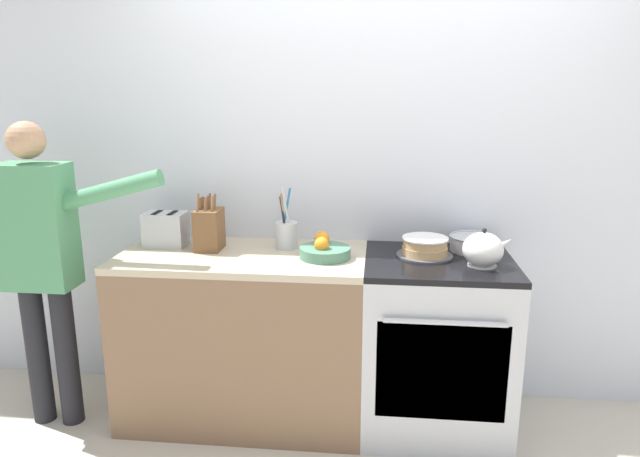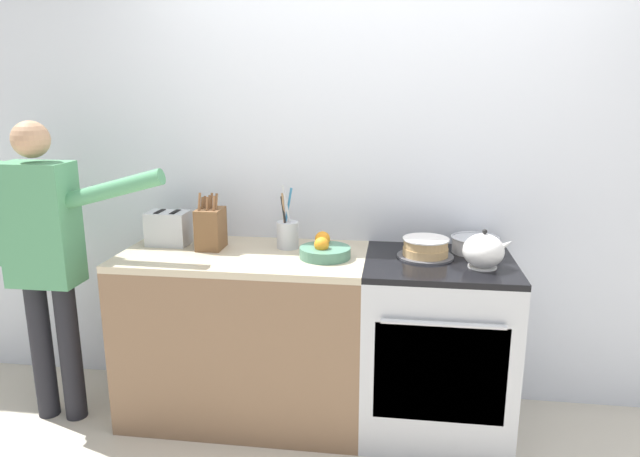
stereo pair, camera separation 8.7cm
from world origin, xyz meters
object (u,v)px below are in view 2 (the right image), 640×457
at_px(mixing_bowl, 475,244).
at_px(person_baker, 45,249).
at_px(knife_block, 211,228).
at_px(layer_cake, 426,248).
at_px(fruit_bowl, 324,250).
at_px(toaster, 168,228).
at_px(tea_kettle, 484,251).
at_px(stove_range, 436,345).
at_px(utensil_crock, 288,233).

xyz_separation_m(mixing_bowl, person_baker, (-2.16, -0.35, -0.01)).
bearing_deg(knife_block, layer_cake, -0.55).
xyz_separation_m(fruit_bowl, toaster, (-0.86, 0.13, 0.05)).
relative_size(tea_kettle, fruit_bowl, 0.92).
bearing_deg(toaster, tea_kettle, -6.70).
bearing_deg(mixing_bowl, knife_block, -175.35).
relative_size(knife_block, toaster, 1.32).
xyz_separation_m(toaster, person_baker, (-0.54, -0.29, -0.06)).
relative_size(stove_range, knife_block, 2.97).
bearing_deg(fruit_bowl, mixing_bowl, 14.31).
bearing_deg(stove_range, knife_block, 177.08).
height_order(knife_block, person_baker, person_baker).
relative_size(toaster, person_baker, 0.15).
height_order(fruit_bowl, toaster, toaster).
height_order(stove_range, knife_block, knife_block).
xyz_separation_m(stove_range, layer_cake, (-0.07, 0.05, 0.50)).
relative_size(stove_range, mixing_bowl, 3.68).
bearing_deg(tea_kettle, mixing_bowl, 91.49).
height_order(tea_kettle, fruit_bowl, tea_kettle).
xyz_separation_m(mixing_bowl, toaster, (-1.62, -0.07, 0.05)).
xyz_separation_m(tea_kettle, toaster, (-1.63, 0.19, 0.01)).
bearing_deg(mixing_bowl, utensil_crock, -177.30).
xyz_separation_m(stove_range, utensil_crock, (-0.79, 0.13, 0.53)).
height_order(fruit_bowl, person_baker, person_baker).
xyz_separation_m(stove_range, fruit_bowl, (-0.57, -0.02, 0.49)).
relative_size(layer_cake, knife_block, 0.93).
relative_size(layer_cake, tea_kettle, 1.20).
xyz_separation_m(layer_cake, tea_kettle, (0.26, -0.14, 0.03)).
bearing_deg(toaster, person_baker, -151.98).
bearing_deg(tea_kettle, utensil_crock, 167.81).
bearing_deg(layer_cake, stove_range, -35.44).
height_order(knife_block, fruit_bowl, knife_block).
distance_m(stove_range, utensil_crock, 0.96).
distance_m(layer_cake, fruit_bowl, 0.51).
height_order(tea_kettle, knife_block, knife_block).
bearing_deg(layer_cake, utensil_crock, 173.93).
height_order(toaster, person_baker, person_baker).
relative_size(stove_range, layer_cake, 3.21).
relative_size(utensil_crock, fruit_bowl, 1.34).
bearing_deg(person_baker, fruit_bowl, 16.61).
height_order(mixing_bowl, knife_block, knife_block).
bearing_deg(tea_kettle, stove_range, 156.11).
bearing_deg(tea_kettle, layer_cake, 152.77).
bearing_deg(mixing_bowl, tea_kettle, -88.51).
relative_size(layer_cake, fruit_bowl, 1.10).
relative_size(mixing_bowl, person_baker, 0.16).
relative_size(tea_kettle, mixing_bowl, 0.95).
xyz_separation_m(layer_cake, utensil_crock, (-0.72, 0.08, 0.03)).
xyz_separation_m(mixing_bowl, utensil_crock, (-0.97, -0.05, 0.04)).
bearing_deg(tea_kettle, fruit_bowl, 175.19).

